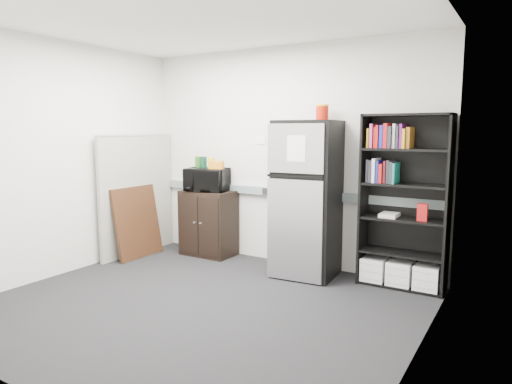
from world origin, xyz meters
TOP-DOWN VIEW (x-y plane):
  - floor at (0.00, 0.00)m, footprint 4.00×4.00m
  - wall_back at (0.00, 1.75)m, footprint 4.00×0.02m
  - wall_right at (2.00, 0.00)m, footprint 0.02×3.50m
  - wall_left at (-2.00, 0.00)m, footprint 0.02×3.50m
  - ceiling at (0.00, 0.00)m, footprint 4.00×3.50m
  - electrical_raceway at (0.00, 1.72)m, footprint 3.92×0.05m
  - wall_note at (-0.35, 1.74)m, footprint 0.14×0.00m
  - bookshelf at (1.53, 1.57)m, footprint 0.90×0.34m
  - cubicle_partition at (-1.90, 1.08)m, footprint 0.06×1.30m
  - cabinet at (-1.02, 1.50)m, footprint 0.70×0.47m
  - microwave at (-1.02, 1.48)m, footprint 0.63×0.51m
  - snack_box_a at (-1.20, 1.52)m, footprint 0.08×0.07m
  - snack_box_b at (-1.10, 1.52)m, footprint 0.08×0.06m
  - snack_box_c at (-0.98, 1.52)m, footprint 0.07×0.05m
  - snack_bag at (-0.85, 1.47)m, footprint 0.20×0.15m
  - refrigerator at (0.48, 1.42)m, footprint 0.73×0.75m
  - coffee_can at (0.58, 1.55)m, footprint 0.15×0.15m
  - framed_poster at (-1.77, 0.93)m, footprint 0.20×0.74m

SIDE VIEW (x-z plane):
  - floor at x=0.00m, z-range 0.00..0.00m
  - cabinet at x=-1.02m, z-range 0.00..0.87m
  - framed_poster at x=-1.77m, z-range 0.00..0.94m
  - cubicle_partition at x=-1.90m, z-range 0.00..1.62m
  - refrigerator at x=0.48m, z-range 0.00..1.79m
  - electrical_raceway at x=0.00m, z-range 0.85..0.95m
  - bookshelf at x=1.53m, z-range -0.01..1.84m
  - microwave at x=-1.02m, z-range 0.87..1.18m
  - snack_bag at x=-0.85m, z-range 1.18..1.28m
  - snack_box_c at x=-0.98m, z-range 1.18..1.32m
  - snack_box_a at x=-1.20m, z-range 1.18..1.33m
  - snack_box_b at x=-1.10m, z-range 1.18..1.33m
  - wall_back at x=0.00m, z-range 0.00..2.70m
  - wall_right at x=2.00m, z-range 0.00..2.70m
  - wall_left at x=-2.00m, z-range 0.00..2.70m
  - wall_note at x=-0.35m, z-range 1.50..1.60m
  - coffee_can at x=0.58m, z-range 1.79..1.99m
  - ceiling at x=0.00m, z-range 2.69..2.71m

